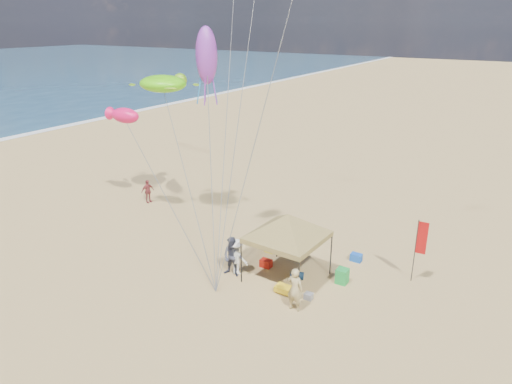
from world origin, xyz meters
TOP-DOWN VIEW (x-y plane):
  - ground at (0.00, 0.00)m, footprint 280.00×280.00m
  - canopy_tent at (1.51, 3.22)m, footprint 5.97×5.97m
  - feather_flag at (6.62, 6.03)m, footprint 0.47×0.06m
  - cooler_red at (0.19, 3.60)m, footprint 0.54×0.38m
  - cooler_blue at (3.66, 6.47)m, footprint 0.54×0.38m
  - bag_navy at (1.98, 3.40)m, footprint 0.69×0.54m
  - bag_orange at (-0.13, 6.30)m, footprint 0.54×0.69m
  - chair_green at (3.85, 4.18)m, footprint 0.50×0.50m
  - chair_yellow at (-0.43, 5.11)m, footprint 0.50×0.50m
  - crate_grey at (3.15, 2.20)m, footprint 0.34×0.30m
  - beach_cart at (2.10, 2.05)m, footprint 0.90×0.50m
  - person_near_a at (2.98, 1.22)m, footprint 0.70×0.47m
  - person_near_b at (-0.71, 2.11)m, footprint 1.02×0.84m
  - person_near_c at (-0.63, 2.35)m, footprint 1.15×0.68m
  - person_far_a at (-10.66, 6.78)m, footprint 0.58×0.96m
  - turtle_kite at (-8.13, 6.18)m, footprint 3.50×3.20m
  - fish_kite at (-10.37, 5.24)m, footprint 2.16×1.39m
  - squid_kite at (-4.12, 5.07)m, footprint 1.34×1.34m

SIDE VIEW (x-z plane):
  - ground at x=0.00m, z-range 0.00..0.00m
  - crate_grey at x=3.15m, z-range 0.00..0.28m
  - bag_navy at x=1.98m, z-range 0.00..0.36m
  - bag_orange at x=-0.13m, z-range 0.00..0.36m
  - cooler_red at x=0.19m, z-range 0.00..0.38m
  - cooler_blue at x=3.66m, z-range 0.00..0.38m
  - beach_cart at x=2.10m, z-range 0.08..0.32m
  - chair_green at x=3.85m, z-range 0.00..0.70m
  - chair_yellow at x=-0.43m, z-range 0.00..0.70m
  - person_far_a at x=-10.66m, z-range 0.00..1.53m
  - person_near_c at x=-0.63m, z-range 0.00..1.76m
  - person_near_a at x=2.98m, z-range 0.00..1.90m
  - person_near_b at x=-0.71m, z-range 0.00..1.92m
  - feather_flag at x=6.62m, z-range 0.51..3.54m
  - canopy_tent at x=1.51m, z-range 1.22..4.91m
  - fish_kite at x=-10.37m, z-range 5.54..6.42m
  - turtle_kite at x=-8.13m, z-range 7.37..8.31m
  - squid_kite at x=-4.12m, z-range 8.19..10.93m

